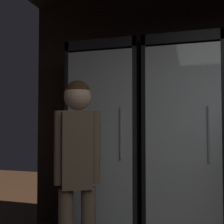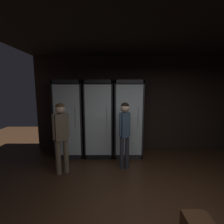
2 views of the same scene
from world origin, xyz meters
TOP-DOWN VIEW (x-y plane):
  - cooler_far_left at (-1.91, 2.70)m, footprint 0.75×0.68m
  - cooler_left at (-1.10, 2.70)m, footprint 0.75×0.68m
  - shopper_far at (-1.84, 1.64)m, footprint 0.32×0.25m

SIDE VIEW (x-z plane):
  - shopper_far at x=-1.84m, z-range 0.17..1.74m
  - cooler_left at x=-1.10m, z-range -0.02..2.07m
  - cooler_far_left at x=-1.91m, z-range -0.02..2.07m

